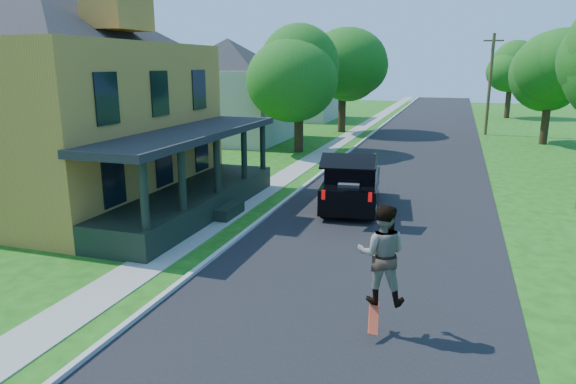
% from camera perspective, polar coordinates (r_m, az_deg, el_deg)
% --- Properties ---
extents(ground, '(140.00, 140.00, 0.00)m').
position_cam_1_polar(ground, '(11.97, 5.33, -13.00)').
color(ground, '#194D0F').
rests_on(ground, ground).
extents(street, '(8.00, 120.00, 0.02)m').
position_cam_1_polar(street, '(30.98, 13.69, 3.53)').
color(street, black).
rests_on(street, ground).
extents(curb, '(0.15, 120.00, 0.12)m').
position_cam_1_polar(curb, '(31.54, 6.33, 4.03)').
color(curb, '#AAAAA5').
rests_on(curb, ground).
extents(sidewalk, '(1.30, 120.00, 0.03)m').
position_cam_1_polar(sidewalk, '(31.89, 3.60, 4.19)').
color(sidewalk, gray).
rests_on(sidewalk, ground).
extents(front_walk, '(6.50, 1.20, 0.03)m').
position_cam_1_polar(front_walk, '(20.92, -16.88, -1.63)').
color(front_walk, gray).
rests_on(front_walk, ground).
extents(main_house, '(15.56, 15.56, 10.10)m').
position_cam_1_polar(main_house, '(22.30, -24.93, 11.46)').
color(main_house, '#C17F38').
rests_on(main_house, ground).
extents(neighbor_house_mid, '(12.78, 12.78, 8.30)m').
position_cam_1_polar(neighbor_house_mid, '(37.89, -6.60, 12.06)').
color(neighbor_house_mid, beige).
rests_on(neighbor_house_mid, ground).
extents(neighbor_house_far, '(12.78, 12.78, 8.30)m').
position_cam_1_polar(neighbor_house_far, '(52.85, 0.81, 12.67)').
color(neighbor_house_far, beige).
rests_on(neighbor_house_far, ground).
extents(black_suv, '(2.55, 5.40, 2.43)m').
position_cam_1_polar(black_suv, '(20.03, 7.11, 0.93)').
color(black_suv, black).
rests_on(black_suv, ground).
extents(skateboarder, '(1.07, 0.87, 2.07)m').
position_cam_1_polar(skateboarder, '(10.61, 10.39, -6.80)').
color(skateboarder, black).
rests_on(skateboarder, ground).
extents(skateboard, '(0.27, 0.69, 0.54)m').
position_cam_1_polar(skateboard, '(10.88, 9.48, -13.66)').
color(skateboard, red).
rests_on(skateboard, ground).
extents(tree_left_mid, '(6.69, 6.41, 8.18)m').
position_cam_1_polar(tree_left_mid, '(32.42, 1.17, 13.62)').
color(tree_left_mid, black).
rests_on(tree_left_mid, ground).
extents(tree_left_far, '(7.32, 7.41, 9.54)m').
position_cam_1_polar(tree_left_far, '(42.63, 6.13, 14.82)').
color(tree_left_far, black).
rests_on(tree_left_far, ground).
extents(tree_right_mid, '(5.63, 5.38, 7.97)m').
position_cam_1_polar(tree_right_mid, '(39.84, 27.21, 12.33)').
color(tree_right_mid, black).
rests_on(tree_right_mid, ground).
extents(tree_right_far, '(5.21, 4.97, 7.67)m').
position_cam_1_polar(tree_right_far, '(58.26, 23.54, 12.55)').
color(tree_right_far, black).
rests_on(tree_right_far, ground).
extents(utility_pole_far, '(1.48, 0.26, 7.72)m').
position_cam_1_polar(utility_pole_far, '(43.44, 21.51, 11.17)').
color(utility_pole_far, '#4E3F24').
rests_on(utility_pole_far, ground).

